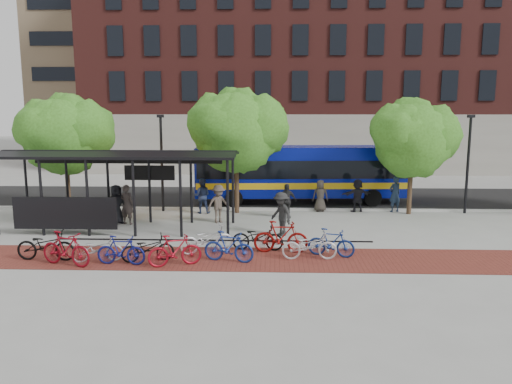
{
  "coord_description": "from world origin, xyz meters",
  "views": [
    {
      "loc": [
        -1.05,
        -22.5,
        5.36
      ],
      "look_at": [
        -1.88,
        0.33,
        1.6
      ],
      "focal_mm": 35.0,
      "sensor_mm": 36.0,
      "label": 1
    }
  ],
  "objects_px": {
    "bike_5": "(175,250)",
    "pedestrian_0": "(117,204)",
    "pedestrian_5": "(357,195)",
    "pedestrian_9": "(281,214)",
    "bike_0": "(46,245)",
    "bike_7": "(229,247)",
    "tree_b": "(238,128)",
    "pedestrian_3": "(219,204)",
    "pedestrian_6": "(320,196)",
    "tree_a": "(67,132)",
    "bike_9": "(281,237)",
    "lamp_post_right": "(468,161)",
    "bike_3": "(121,250)",
    "tree_c": "(414,136)",
    "bus": "(301,171)",
    "bike_1": "(66,249)",
    "lamp_post_left": "(162,160)",
    "pedestrian_1": "(127,204)",
    "bike_8": "(258,237)",
    "bus_shelter": "(116,163)",
    "bike_6": "(207,239)",
    "bike_10": "(309,245)",
    "bike_11": "(331,243)",
    "bike_4": "(148,248)",
    "pedestrian_2": "(202,196)",
    "pedestrian_4": "(286,201)",
    "pedestrian_7": "(395,194)"
  },
  "relations": [
    {
      "from": "tree_a",
      "to": "lamp_post_left",
      "type": "relative_size",
      "value": 1.21
    },
    {
      "from": "pedestrian_0",
      "to": "pedestrian_6",
      "type": "height_order",
      "value": "pedestrian_0"
    },
    {
      "from": "bus_shelter",
      "to": "bike_9",
      "type": "bearing_deg",
      "value": -26.51
    },
    {
      "from": "bus_shelter",
      "to": "bike_10",
      "type": "height_order",
      "value": "bus_shelter"
    },
    {
      "from": "bike_10",
      "to": "bike_7",
      "type": "bearing_deg",
      "value": 95.21
    },
    {
      "from": "bike_0",
      "to": "bike_7",
      "type": "height_order",
      "value": "bike_0"
    },
    {
      "from": "bike_4",
      "to": "pedestrian_9",
      "type": "bearing_deg",
      "value": -68.77
    },
    {
      "from": "bike_5",
      "to": "pedestrian_2",
      "type": "distance_m",
      "value": 9.08
    },
    {
      "from": "bike_10",
      "to": "pedestrian_9",
      "type": "height_order",
      "value": "pedestrian_9"
    },
    {
      "from": "bike_6",
      "to": "pedestrian_6",
      "type": "height_order",
      "value": "pedestrian_6"
    },
    {
      "from": "bike_5",
      "to": "pedestrian_0",
      "type": "distance_m",
      "value": 7.65
    },
    {
      "from": "bike_3",
      "to": "tree_c",
      "type": "bearing_deg",
      "value": -49.39
    },
    {
      "from": "bike_7",
      "to": "pedestrian_1",
      "type": "distance_m",
      "value": 7.88
    },
    {
      "from": "tree_b",
      "to": "pedestrian_0",
      "type": "bearing_deg",
      "value": -153.4
    },
    {
      "from": "bike_0",
      "to": "pedestrian_4",
      "type": "bearing_deg",
      "value": -48.11
    },
    {
      "from": "tree_a",
      "to": "lamp_post_right",
      "type": "bearing_deg",
      "value": 0.69
    },
    {
      "from": "lamp_post_right",
      "to": "bike_0",
      "type": "bearing_deg",
      "value": -153.67
    },
    {
      "from": "tree_a",
      "to": "bike_9",
      "type": "distance_m",
      "value": 13.9
    },
    {
      "from": "bike_6",
      "to": "bike_7",
      "type": "height_order",
      "value": "bike_7"
    },
    {
      "from": "bike_5",
      "to": "pedestrian_6",
      "type": "xyz_separation_m",
      "value": [
        5.9,
        9.73,
        0.28
      ]
    },
    {
      "from": "bus_shelter",
      "to": "pedestrian_3",
      "type": "distance_m",
      "value": 5.09
    },
    {
      "from": "pedestrian_9",
      "to": "bike_4",
      "type": "bearing_deg",
      "value": -87.53
    },
    {
      "from": "bike_11",
      "to": "pedestrian_1",
      "type": "distance_m",
      "value": 10.35
    },
    {
      "from": "bike_4",
      "to": "pedestrian_3",
      "type": "xyz_separation_m",
      "value": [
        1.85,
        6.32,
        0.43
      ]
    },
    {
      "from": "bike_8",
      "to": "pedestrian_5",
      "type": "distance_m",
      "value": 9.16
    },
    {
      "from": "bike_9",
      "to": "pedestrian_9",
      "type": "height_order",
      "value": "pedestrian_9"
    },
    {
      "from": "bike_8",
      "to": "bike_10",
      "type": "distance_m",
      "value": 2.23
    },
    {
      "from": "tree_c",
      "to": "pedestrian_1",
      "type": "xyz_separation_m",
      "value": [
        -14.08,
        -2.94,
        -3.1
      ]
    },
    {
      "from": "pedestrian_3",
      "to": "pedestrian_6",
      "type": "xyz_separation_m",
      "value": [
        5.13,
        2.91,
        -0.07
      ]
    },
    {
      "from": "bike_0",
      "to": "bike_9",
      "type": "relative_size",
      "value": 1.03
    },
    {
      "from": "bike_5",
      "to": "bike_8",
      "type": "distance_m",
      "value": 3.5
    },
    {
      "from": "tree_b",
      "to": "bike_5",
      "type": "height_order",
      "value": "tree_b"
    },
    {
      "from": "bus_shelter",
      "to": "pedestrian_5",
      "type": "height_order",
      "value": "bus_shelter"
    },
    {
      "from": "bike_4",
      "to": "pedestrian_0",
      "type": "distance_m",
      "value": 6.68
    },
    {
      "from": "bike_5",
      "to": "pedestrian_6",
      "type": "distance_m",
      "value": 11.38
    },
    {
      "from": "tree_b",
      "to": "pedestrian_6",
      "type": "relative_size",
      "value": 3.82
    },
    {
      "from": "pedestrian_1",
      "to": "lamp_post_left",
      "type": "bearing_deg",
      "value": -87.48
    },
    {
      "from": "bike_11",
      "to": "lamp_post_right",
      "type": "bearing_deg",
      "value": -26.18
    },
    {
      "from": "bike_3",
      "to": "bike_8",
      "type": "distance_m",
      "value": 5.13
    },
    {
      "from": "lamp_post_left",
      "to": "pedestrian_6",
      "type": "height_order",
      "value": "lamp_post_left"
    },
    {
      "from": "tree_c",
      "to": "bus",
      "type": "xyz_separation_m",
      "value": [
        -5.55,
        3.02,
        -2.17
      ]
    },
    {
      "from": "tree_a",
      "to": "bike_9",
      "type": "height_order",
      "value": "tree_a"
    },
    {
      "from": "pedestrian_9",
      "to": "pedestrian_3",
      "type": "bearing_deg",
      "value": -165.54
    },
    {
      "from": "pedestrian_3",
      "to": "pedestrian_7",
      "type": "xyz_separation_m",
      "value": [
        9.07,
        2.91,
        0.04
      ]
    },
    {
      "from": "pedestrian_5",
      "to": "pedestrian_9",
      "type": "height_order",
      "value": "pedestrian_9"
    },
    {
      "from": "lamp_post_right",
      "to": "bike_3",
      "type": "distance_m",
      "value": 18.19
    },
    {
      "from": "bus_shelter",
      "to": "bike_8",
      "type": "distance_m",
      "value": 7.69
    },
    {
      "from": "bike_6",
      "to": "pedestrian_2",
      "type": "xyz_separation_m",
      "value": [
        -1.25,
        7.41,
        0.38
      ]
    },
    {
      "from": "bus",
      "to": "bike_1",
      "type": "distance_m",
      "value": 15.25
    },
    {
      "from": "bus_shelter",
      "to": "bike_4",
      "type": "distance_m",
      "value": 6.12
    }
  ]
}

